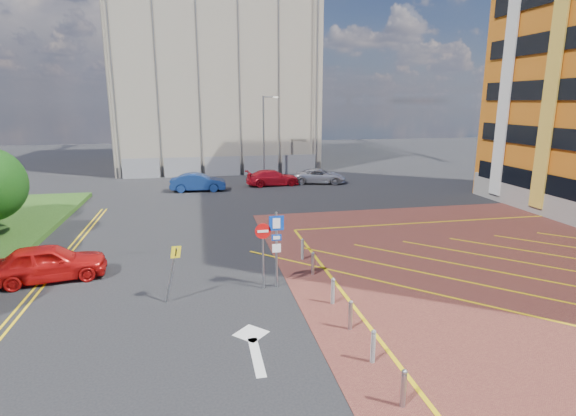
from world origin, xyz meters
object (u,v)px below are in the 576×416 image
object	(u,v)px
sign_cluster	(271,242)
car_red_left	(48,262)
car_silver_back	(320,176)
warning_sign	(173,267)
car_blue_back	(198,182)
lamp_back	(264,134)
car_red_back	(273,178)

from	to	relation	value
sign_cluster	car_red_left	size ratio (longest dim) A/B	0.69
sign_cluster	car_silver_back	world-z (taller)	sign_cluster
warning_sign	car_silver_back	distance (m)	26.55
sign_cluster	car_blue_back	world-z (taller)	sign_cluster
lamp_back	sign_cluster	distance (m)	27.38
sign_cluster	car_red_left	world-z (taller)	sign_cluster
car_blue_back	car_silver_back	bearing A→B (deg)	-77.82
warning_sign	lamp_back	bearing A→B (deg)	74.51
warning_sign	car_red_back	distance (m)	24.60
car_red_back	car_silver_back	bearing A→B (deg)	-91.22
lamp_back	car_silver_back	distance (m)	7.12
car_red_back	sign_cluster	bearing A→B (deg)	166.32
sign_cluster	car_red_back	bearing A→B (deg)	80.36
warning_sign	car_silver_back	bearing A→B (deg)	62.60
car_red_left	lamp_back	bearing A→B (deg)	-38.69
sign_cluster	warning_sign	distance (m)	3.94
sign_cluster	car_red_back	size ratio (longest dim) A/B	0.66
car_blue_back	sign_cluster	bearing A→B (deg)	-168.54
warning_sign	car_red_back	size ratio (longest dim) A/B	0.46
car_blue_back	car_red_back	world-z (taller)	car_blue_back
lamp_back	car_red_left	xyz separation A→B (m)	(-13.01, -24.32, -3.57)
car_blue_back	lamp_back	bearing A→B (deg)	-45.47
lamp_back	car_red_back	distance (m)	5.61
warning_sign	car_red_back	world-z (taller)	warning_sign
car_red_back	car_silver_back	xyz separation A→B (m)	(4.48, 0.22, -0.04)
car_blue_back	car_red_back	xyz separation A→B (m)	(6.68, 1.39, -0.06)
sign_cluster	warning_sign	size ratio (longest dim) A/B	1.42
car_silver_back	lamp_back	bearing A→B (deg)	62.93
car_red_left	car_red_back	world-z (taller)	car_red_left
car_red_left	car_silver_back	bearing A→B (deg)	-51.45
sign_cluster	warning_sign	bearing A→B (deg)	-171.46
car_red_back	car_blue_back	bearing A→B (deg)	97.73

